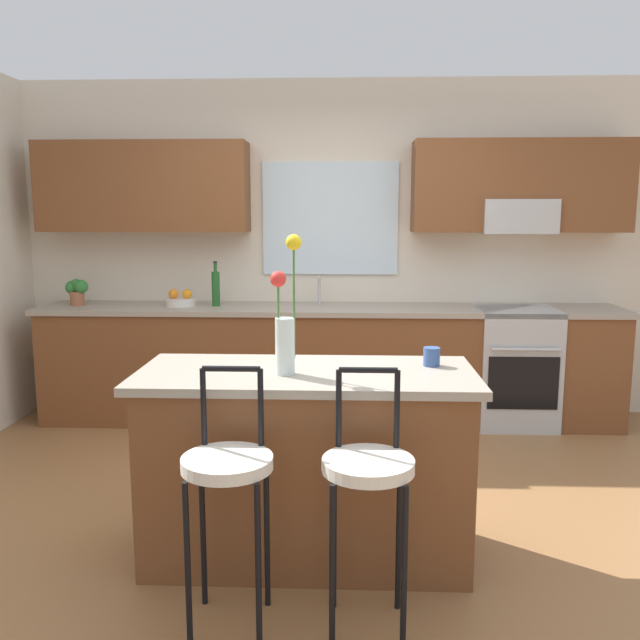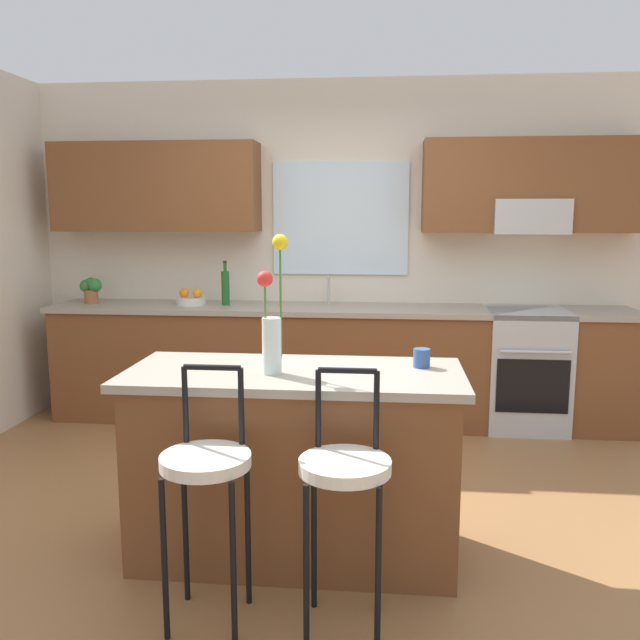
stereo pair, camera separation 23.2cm
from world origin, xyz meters
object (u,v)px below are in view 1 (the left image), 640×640
(bar_stool_near, at_px, (228,474))
(bar_stool_middle, at_px, (368,477))
(bottle_olive_oil, at_px, (216,288))
(kitchen_island, at_px, (307,463))
(flower_vase, at_px, (285,324))
(oven_range, at_px, (514,366))
(potted_plant_small, at_px, (77,290))
(fruit_bowl_oranges, at_px, (180,300))
(mug_ceramic, at_px, (432,357))

(bar_stool_near, distance_m, bar_stool_middle, 0.55)
(bar_stool_middle, relative_size, bottle_olive_oil, 2.95)
(bar_stool_near, distance_m, bottle_olive_oil, 2.79)
(kitchen_island, bearing_deg, flower_vase, -141.43)
(oven_range, distance_m, potted_plant_small, 3.51)
(flower_vase, xyz_separation_m, fruit_bowl_oranges, (-1.04, 2.21, -0.19))
(fruit_bowl_oranges, bearing_deg, bottle_olive_oil, -0.00)
(oven_range, relative_size, mug_ceramic, 10.22)
(potted_plant_small, bearing_deg, mug_ceramic, -38.19)
(bar_stool_near, relative_size, mug_ceramic, 11.58)
(bar_stool_middle, xyz_separation_m, flower_vase, (-0.36, 0.49, 0.52))
(oven_range, height_order, bar_stool_middle, bar_stool_middle)
(kitchen_island, bearing_deg, bar_stool_near, -116.13)
(bar_stool_middle, xyz_separation_m, fruit_bowl_oranges, (-1.41, 2.70, 0.33))
(bar_stool_middle, bearing_deg, bottle_olive_oil, 112.57)
(kitchen_island, relative_size, fruit_bowl_oranges, 6.59)
(fruit_bowl_oranges, bearing_deg, bar_stool_middle, -62.47)
(bar_stool_middle, bearing_deg, bar_stool_near, 180.00)
(flower_vase, xyz_separation_m, potted_plant_small, (-1.87, 2.21, -0.11))
(oven_range, relative_size, flower_vase, 1.45)
(oven_range, distance_m, kitchen_island, 2.59)
(oven_range, relative_size, fruit_bowl_oranges, 3.83)
(kitchen_island, xyz_separation_m, bar_stool_middle, (0.28, -0.56, 0.17))
(oven_range, xyz_separation_m, bar_stool_middle, (-1.22, -2.67, 0.18))
(potted_plant_small, bearing_deg, oven_range, -0.41)
(kitchen_island, distance_m, bar_stool_middle, 0.65)
(kitchen_island, height_order, mug_ceramic, mug_ceramic)
(bottle_olive_oil, bearing_deg, fruit_bowl_oranges, 180.00)
(potted_plant_small, bearing_deg, bar_stool_near, -57.99)
(kitchen_island, distance_m, fruit_bowl_oranges, 2.47)
(kitchen_island, bearing_deg, fruit_bowl_oranges, 117.90)
(bottle_olive_oil, bearing_deg, bar_stool_near, -78.05)
(oven_range, bearing_deg, kitchen_island, -125.35)
(flower_vase, distance_m, fruit_bowl_oranges, 2.45)
(oven_range, xyz_separation_m, fruit_bowl_oranges, (-2.63, 0.02, 0.50))
(bar_stool_near, bearing_deg, potted_plant_small, 122.01)
(bottle_olive_oil, bearing_deg, flower_vase, -71.10)
(mug_ceramic, height_order, potted_plant_small, potted_plant_small)
(bar_stool_near, distance_m, potted_plant_small, 3.21)
(fruit_bowl_oranges, xyz_separation_m, bottle_olive_oil, (0.29, -0.00, 0.10))
(flower_vase, relative_size, fruit_bowl_oranges, 2.65)
(kitchen_island, relative_size, mug_ceramic, 17.57)
(kitchen_island, relative_size, bar_stool_near, 1.52)
(oven_range, xyz_separation_m, mug_ceramic, (-0.90, -1.99, 0.51))
(oven_range, height_order, mug_ceramic, mug_ceramic)
(flower_vase, bearing_deg, mug_ceramic, 15.91)
(kitchen_island, xyz_separation_m, bottle_olive_oil, (-0.85, 2.14, 0.60))
(bar_stool_middle, distance_m, fruit_bowl_oranges, 3.06)
(oven_range, bearing_deg, mug_ceramic, -114.38)
(bottle_olive_oil, xyz_separation_m, potted_plant_small, (-1.11, -0.00, -0.02))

